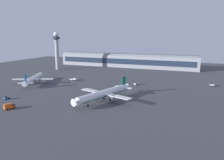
{
  "coord_description": "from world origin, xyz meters",
  "views": [
    {
      "loc": [
        56.91,
        -126.78,
        38.25
      ],
      "look_at": [
        -5.51,
        28.33,
        4.0
      ],
      "focal_mm": 34.94,
      "sensor_mm": 36.0,
      "label": 1
    }
  ],
  "objects_px": {
    "maintenance_van": "(212,85)",
    "pushback_tug": "(6,98)",
    "catering_truck": "(9,106)",
    "airplane_terminal_side": "(104,94)",
    "control_tower": "(57,48)",
    "cargo_loader": "(136,83)",
    "fuel_truck": "(73,79)",
    "airplane_far_stand": "(33,79)"
  },
  "relations": [
    {
      "from": "airplane_terminal_side",
      "to": "catering_truck",
      "type": "distance_m",
      "value": 52.01
    },
    {
      "from": "airplane_far_stand",
      "to": "cargo_loader",
      "type": "bearing_deg",
      "value": -4.78
    },
    {
      "from": "cargo_loader",
      "to": "control_tower",
      "type": "bearing_deg",
      "value": -6.12
    },
    {
      "from": "control_tower",
      "to": "cargo_loader",
      "type": "relative_size",
      "value": 9.34
    },
    {
      "from": "airplane_far_stand",
      "to": "maintenance_van",
      "type": "distance_m",
      "value": 140.73
    },
    {
      "from": "airplane_terminal_side",
      "to": "pushback_tug",
      "type": "height_order",
      "value": "airplane_terminal_side"
    },
    {
      "from": "pushback_tug",
      "to": "catering_truck",
      "type": "bearing_deg",
      "value": 162.08
    },
    {
      "from": "control_tower",
      "to": "maintenance_van",
      "type": "bearing_deg",
      "value": -9.66
    },
    {
      "from": "control_tower",
      "to": "pushback_tug",
      "type": "height_order",
      "value": "control_tower"
    },
    {
      "from": "pushback_tug",
      "to": "catering_truck",
      "type": "relative_size",
      "value": 0.57
    },
    {
      "from": "airplane_far_stand",
      "to": "maintenance_van",
      "type": "xyz_separation_m",
      "value": [
        133.65,
        43.96,
        -2.87
      ]
    },
    {
      "from": "maintenance_van",
      "to": "fuel_truck",
      "type": "xyz_separation_m",
      "value": [
        -110.49,
        -21.27,
        0.19
      ]
    },
    {
      "from": "airplane_terminal_side",
      "to": "airplane_far_stand",
      "type": "relative_size",
      "value": 1.16
    },
    {
      "from": "airplane_terminal_side",
      "to": "cargo_loader",
      "type": "height_order",
      "value": "airplane_terminal_side"
    },
    {
      "from": "pushback_tug",
      "to": "cargo_loader",
      "type": "bearing_deg",
      "value": -112.27
    },
    {
      "from": "control_tower",
      "to": "cargo_loader",
      "type": "bearing_deg",
      "value": -22.74
    },
    {
      "from": "pushback_tug",
      "to": "catering_truck",
      "type": "distance_m",
      "value": 20.18
    },
    {
      "from": "maintenance_van",
      "to": "catering_truck",
      "type": "bearing_deg",
      "value": 170.0
    },
    {
      "from": "fuel_truck",
      "to": "catering_truck",
      "type": "bearing_deg",
      "value": -161.62
    },
    {
      "from": "catering_truck",
      "to": "maintenance_van",
      "type": "bearing_deg",
      "value": 66.65
    },
    {
      "from": "control_tower",
      "to": "maintenance_van",
      "type": "height_order",
      "value": "control_tower"
    },
    {
      "from": "catering_truck",
      "to": "maintenance_van",
      "type": "xyz_separation_m",
      "value": [
        102.13,
        97.81,
        -0.4
      ]
    },
    {
      "from": "control_tower",
      "to": "airplane_terminal_side",
      "type": "xyz_separation_m",
      "value": [
        100.05,
        -93.16,
        -19.74
      ]
    },
    {
      "from": "pushback_tug",
      "to": "fuel_truck",
      "type": "xyz_separation_m",
      "value": [
        7.54,
        64.12,
        0.3
      ]
    },
    {
      "from": "control_tower",
      "to": "cargo_loader",
      "type": "height_order",
      "value": "control_tower"
    },
    {
      "from": "airplane_far_stand",
      "to": "catering_truck",
      "type": "bearing_deg",
      "value": -83.58
    },
    {
      "from": "airplane_terminal_side",
      "to": "maintenance_van",
      "type": "bearing_deg",
      "value": -115.19
    },
    {
      "from": "cargo_loader",
      "to": "catering_truck",
      "type": "relative_size",
      "value": 0.74
    },
    {
      "from": "control_tower",
      "to": "cargo_loader",
      "type": "distance_m",
      "value": 117.04
    },
    {
      "from": "catering_truck",
      "to": "airplane_terminal_side",
      "type": "bearing_deg",
      "value": 61.12
    },
    {
      "from": "control_tower",
      "to": "maintenance_van",
      "type": "relative_size",
      "value": 9.4
    },
    {
      "from": "pushback_tug",
      "to": "maintenance_van",
      "type": "relative_size",
      "value": 0.78
    },
    {
      "from": "airplane_terminal_side",
      "to": "fuel_truck",
      "type": "bearing_deg",
      "value": -24.24
    },
    {
      "from": "airplane_terminal_side",
      "to": "maintenance_van",
      "type": "relative_size",
      "value": 10.2
    },
    {
      "from": "airplane_terminal_side",
      "to": "airplane_far_stand",
      "type": "distance_m",
      "value": 75.5
    },
    {
      "from": "airplane_terminal_side",
      "to": "airplane_far_stand",
      "type": "height_order",
      "value": "airplane_terminal_side"
    },
    {
      "from": "control_tower",
      "to": "cargo_loader",
      "type": "xyz_separation_m",
      "value": [
        105.81,
        -44.35,
        -23.12
      ]
    },
    {
      "from": "maintenance_van",
      "to": "pushback_tug",
      "type": "bearing_deg",
      "value": 162.12
    },
    {
      "from": "control_tower",
      "to": "fuel_truck",
      "type": "height_order",
      "value": "control_tower"
    },
    {
      "from": "airplane_terminal_side",
      "to": "maintenance_van",
      "type": "xyz_separation_m",
      "value": [
        61.34,
        65.68,
        -3.38
      ]
    },
    {
      "from": "airplane_terminal_side",
      "to": "catering_truck",
      "type": "xyz_separation_m",
      "value": [
        -40.79,
        -32.13,
        -2.98
      ]
    },
    {
      "from": "control_tower",
      "to": "airplane_far_stand",
      "type": "height_order",
      "value": "control_tower"
    }
  ]
}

